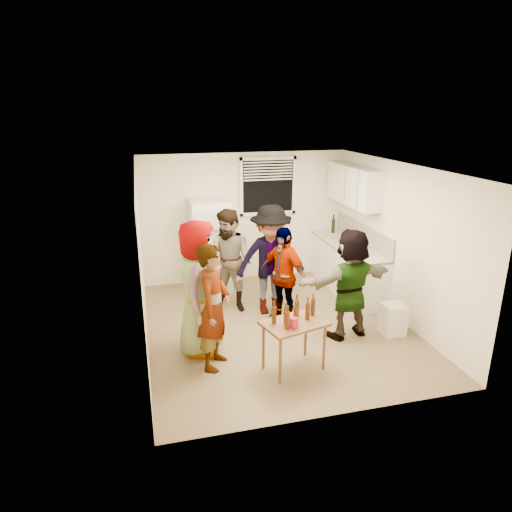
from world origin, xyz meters
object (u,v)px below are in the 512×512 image
object	(u,v)px
serving_table	(293,368)
guest_orange	(347,335)
refrigerator	(210,245)
guest_back_right	(270,311)
trash_bin	(393,318)
guest_grey	(201,350)
beer_bottle_counter	(348,248)
red_cup	(294,327)
guest_stripe	(215,365)
wine_bottle	(333,233)
blue_cup	(349,255)
guest_black	(282,320)
kettle	(342,242)
beer_bottle_table	(286,323)
guest_back_left	(231,309)

from	to	relation	value
serving_table	guest_orange	bearing A→B (deg)	32.00
refrigerator	guest_back_right	distance (m)	1.75
trash_bin	guest_grey	world-z (taller)	trash_bin
beer_bottle_counter	red_cup	world-z (taller)	beer_bottle_counter
serving_table	guest_stripe	size ratio (longest dim) A/B	0.47
wine_bottle	blue_cup	distance (m)	1.46
wine_bottle	guest_back_right	xyz separation A→B (m)	(-1.71, -1.41, -0.90)
refrigerator	guest_black	size ratio (longest dim) A/B	1.09
trash_bin	red_cup	distance (m)	2.02
kettle	guest_grey	distance (m)	3.53
trash_bin	serving_table	distance (m)	1.89
guest_black	blue_cup	bearing A→B (deg)	74.13
guest_back_right	kettle	bearing A→B (deg)	26.31
wine_bottle	beer_bottle_counter	distance (m)	1.04
beer_bottle_table	red_cup	size ratio (longest dim) A/B	1.59
beer_bottle_table	guest_grey	bearing A→B (deg)	141.95
wine_bottle	guest_orange	size ratio (longest dim) A/B	0.16
red_cup	guest_stripe	size ratio (longest dim) A/B	0.08
beer_bottle_table	guest_black	world-z (taller)	beer_bottle_table
guest_stripe	beer_bottle_table	bearing A→B (deg)	-84.54
beer_bottle_table	guest_orange	size ratio (longest dim) A/B	0.13
blue_cup	kettle	bearing A→B (deg)	74.75
wine_bottle	trash_bin	xyz separation A→B (m)	(-0.12, -2.63, -0.65)
guest_grey	guest_back_right	distance (m)	1.65
guest_stripe	red_cup	bearing A→B (deg)	-89.87
blue_cup	serving_table	distance (m)	2.54
guest_grey	guest_stripe	bearing A→B (deg)	-144.72
refrigerator	trash_bin	bearing A→B (deg)	-46.77
guest_grey	guest_black	bearing A→B (deg)	-46.88
guest_back_right	beer_bottle_table	bearing A→B (deg)	-98.79
guest_back_left	beer_bottle_table	bearing A→B (deg)	-44.43
guest_back_left	guest_black	size ratio (longest dim) A/B	1.11
guest_back_left	guest_orange	world-z (taller)	guest_back_left
kettle	guest_back_right	xyz separation A→B (m)	(-1.61, -0.76, -0.90)
wine_bottle	guest_back_right	distance (m)	2.40
serving_table	beer_bottle_table	world-z (taller)	beer_bottle_table
kettle	serving_table	world-z (taller)	kettle
kettle	guest_back_left	bearing A→B (deg)	-174.57
refrigerator	red_cup	bearing A→B (deg)	-80.50
beer_bottle_counter	serving_table	bearing A→B (deg)	-129.01
refrigerator	beer_bottle_table	world-z (taller)	refrigerator
kettle	beer_bottle_counter	xyz separation A→B (m)	(-0.05, -0.38, 0.00)
kettle	serving_table	bearing A→B (deg)	-132.35
blue_cup	guest_back_left	bearing A→B (deg)	172.09
trash_bin	guest_back_left	distance (m)	2.67
refrigerator	guest_back_right	bearing A→B (deg)	-59.11
wine_bottle	guest_orange	xyz separation A→B (m)	(-0.81, -2.51, -0.90)
serving_table	guest_back_right	world-z (taller)	guest_back_right
refrigerator	guest_stripe	world-z (taller)	refrigerator
red_cup	kettle	bearing A→B (deg)	55.21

